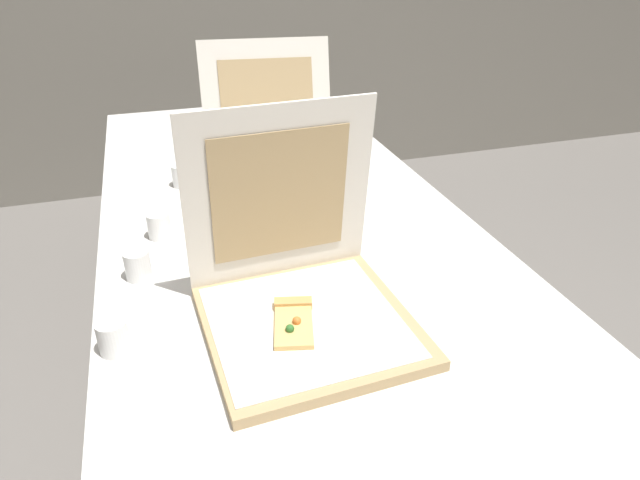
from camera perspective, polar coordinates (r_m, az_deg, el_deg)
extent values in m
cube|color=silver|center=(1.40, -2.90, 0.53)|extent=(0.92, 2.31, 0.03)
cylinder|color=gray|center=(2.50, -17.79, 3.24)|extent=(0.04, 0.04, 0.71)
cylinder|color=gray|center=(2.59, -0.51, 5.63)|extent=(0.04, 0.04, 0.71)
cube|color=tan|center=(1.05, -1.11, -8.77)|extent=(0.39, 0.39, 0.02)
cube|color=silver|center=(1.04, -1.48, -8.26)|extent=(0.35, 0.35, 0.00)
cube|color=silver|center=(1.08, -4.15, 4.61)|extent=(0.37, 0.07, 0.37)
cube|color=tan|center=(1.07, -4.08, 4.52)|extent=(0.27, 0.05, 0.27)
cube|color=#E0B266|center=(1.02, -2.71, -8.71)|extent=(0.10, 0.14, 0.01)
cube|color=tan|center=(1.07, -2.76, -6.50)|extent=(0.08, 0.04, 0.02)
sphere|color=#2D6628|center=(1.00, -3.10, -9.04)|extent=(0.02, 0.02, 0.02)
sphere|color=orange|center=(1.02, -2.39, -8.25)|extent=(0.02, 0.02, 0.02)
cube|color=tan|center=(1.53, -4.24, 4.21)|extent=(0.42, 0.42, 0.02)
cube|color=silver|center=(1.52, -3.88, 4.60)|extent=(0.34, 0.34, 0.00)
cube|color=silver|center=(1.67, -5.41, 13.48)|extent=(0.38, 0.14, 0.36)
cube|color=tan|center=(1.67, -5.37, 13.39)|extent=(0.27, 0.10, 0.26)
cube|color=#E5B74C|center=(1.52, -2.96, 4.90)|extent=(0.10, 0.14, 0.01)
cube|color=tan|center=(1.57, -3.96, 5.82)|extent=(0.09, 0.04, 0.02)
sphere|color=#2D6628|center=(1.52, -3.42, 5.25)|extent=(0.02, 0.02, 0.02)
sphere|color=red|center=(1.52, -2.35, 5.28)|extent=(0.02, 0.02, 0.02)
cylinder|color=white|center=(1.05, -20.36, -9.25)|extent=(0.05, 0.05, 0.06)
cylinder|color=white|center=(1.66, -13.95, 6.39)|extent=(0.05, 0.05, 0.06)
cylinder|color=white|center=(1.24, -18.14, -2.44)|extent=(0.05, 0.05, 0.06)
cylinder|color=white|center=(1.39, -16.13, 1.43)|extent=(0.05, 0.05, 0.06)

